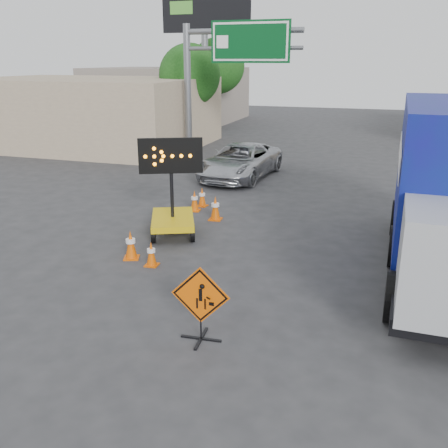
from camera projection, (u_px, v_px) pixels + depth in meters
The scene contains 15 objects.
ground at pixel (148, 349), 9.16m from camera, with size 100.00×100.00×0.00m, color #2D2D30.
storefront_left_near at pixel (88, 112), 30.74m from camera, with size 14.00×10.00×4.00m, color tan.
storefront_left_far at pixel (168, 94), 43.60m from camera, with size 12.00×10.00×4.40m, color gray.
highway_gantry at pixel (225, 59), 25.08m from camera, with size 6.18×0.38×6.90m.
billboard at pixel (206, 23), 32.67m from camera, with size 6.10×0.54×9.85m.
tree_left_near at pixel (190, 75), 30.07m from camera, with size 3.71×3.71×6.03m.
tree_left_far at pixel (217, 66), 37.45m from camera, with size 4.10×4.10×6.66m.
construction_sign at pixel (200, 302), 9.24m from camera, with size 1.13×0.80×1.49m.
arrow_board at pixel (173, 213), 15.02m from camera, with size 1.97×2.39×2.94m.
pickup_truck at pixel (240, 161), 22.26m from camera, with size 2.49×5.39×1.50m, color #B2B4BA.
cone_a at pixel (151, 254), 12.80m from camera, with size 0.35×0.35×0.65m.
cone_b at pixel (131, 245), 13.25m from camera, with size 0.51×0.51×0.78m.
cone_c at pixel (215, 208), 16.47m from camera, with size 0.44×0.44×0.80m.
cone_d at pixel (195, 201), 17.45m from camera, with size 0.42×0.42×0.73m.
cone_e at pixel (202, 197), 18.01m from camera, with size 0.38×0.38×0.69m.
Camera 1 is at (3.85, -7.13, 5.07)m, focal length 40.00 mm.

